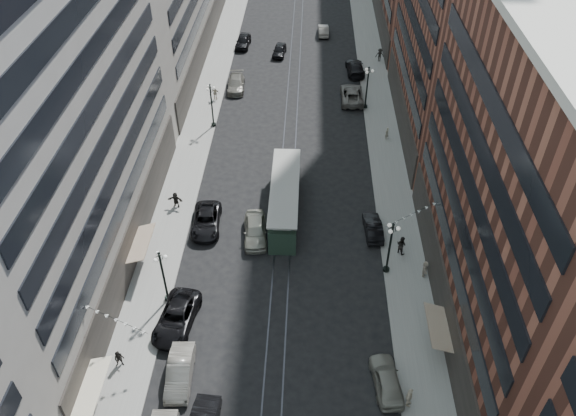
# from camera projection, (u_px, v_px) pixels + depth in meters

# --- Properties ---
(ground) EXTENTS (220.00, 220.00, 0.00)m
(ground) POSITION_uv_depth(u_px,v_px,m) (292.00, 107.00, 70.79)
(ground) COLOR black
(ground) RESTS_ON ground
(sidewalk_west) EXTENTS (4.00, 180.00, 0.15)m
(sidewalk_west) POSITION_uv_depth(u_px,v_px,m) (216.00, 69.00, 78.68)
(sidewalk_west) COLOR gray
(sidewalk_west) RESTS_ON ground
(sidewalk_east) EXTENTS (4.00, 180.00, 0.15)m
(sidewalk_east) POSITION_uv_depth(u_px,v_px,m) (373.00, 71.00, 78.03)
(sidewalk_east) COLOR gray
(sidewalk_east) RESTS_ON ground
(rail_west) EXTENTS (0.12, 180.00, 0.02)m
(rail_west) POSITION_uv_depth(u_px,v_px,m) (289.00, 70.00, 78.42)
(rail_west) COLOR #2D2D33
(rail_west) RESTS_ON ground
(rail_east) EXTENTS (0.12, 180.00, 0.02)m
(rail_east) POSITION_uv_depth(u_px,v_px,m) (299.00, 71.00, 78.38)
(rail_east) COLOR #2D2D33
(rail_east) RESTS_ON ground
(building_west_mid) EXTENTS (8.00, 36.00, 28.00)m
(building_west_mid) POSITION_uv_depth(u_px,v_px,m) (52.00, 122.00, 41.68)
(building_west_mid) COLOR gray
(building_west_mid) RESTS_ON ground
(building_east_mid) EXTENTS (8.00, 30.00, 24.00)m
(building_east_mid) POSITION_uv_depth(u_px,v_px,m) (526.00, 197.00, 38.15)
(building_east_mid) COLOR brown
(building_east_mid) RESTS_ON ground
(lamppost_sw_far) EXTENTS (1.03, 1.14, 5.52)m
(lamppost_sw_far) POSITION_uv_depth(u_px,v_px,m) (163.00, 275.00, 44.71)
(lamppost_sw_far) COLOR black
(lamppost_sw_far) RESTS_ON sidewalk_west
(lamppost_sw_mid) EXTENTS (1.03, 1.14, 5.52)m
(lamppost_sw_mid) POSITION_uv_depth(u_px,v_px,m) (212.00, 104.00, 65.26)
(lamppost_sw_mid) COLOR black
(lamppost_sw_mid) RESTS_ON sidewalk_west
(lamppost_se_far) EXTENTS (1.03, 1.14, 5.52)m
(lamppost_se_far) POSITION_uv_depth(u_px,v_px,m) (390.00, 246.00, 47.20)
(lamppost_se_far) COLOR black
(lamppost_se_far) RESTS_ON sidewalk_east
(lamppost_se_mid) EXTENTS (1.03, 1.14, 5.52)m
(lamppost_se_mid) POSITION_uv_depth(u_px,v_px,m) (367.00, 86.00, 68.51)
(lamppost_se_mid) COLOR black
(lamppost_se_mid) RESTS_ON sidewalk_east
(streetcar) EXTENTS (2.69, 12.17, 3.37)m
(streetcar) POSITION_uv_depth(u_px,v_px,m) (285.00, 200.00, 54.28)
(streetcar) COLOR #23372A
(streetcar) RESTS_ON ground
(car_2) EXTENTS (3.47, 6.18, 1.63)m
(car_2) POSITION_uv_depth(u_px,v_px,m) (177.00, 318.00, 44.31)
(car_2) COLOR black
(car_2) RESTS_ON ground
(car_4) EXTENTS (2.43, 4.85, 1.59)m
(car_4) POSITION_uv_depth(u_px,v_px,m) (387.00, 380.00, 40.09)
(car_4) COLOR gray
(car_4) RESTS_ON ground
(pedestrian_2) EXTENTS (0.81, 0.53, 1.56)m
(pedestrian_2) POSITION_uv_depth(u_px,v_px,m) (119.00, 359.00, 41.27)
(pedestrian_2) COLOR black
(pedestrian_2) RESTS_ON sidewalk_west
(pedestrian_4) EXTENTS (0.84, 1.18, 1.84)m
(pedestrian_4) POSITION_uv_depth(u_px,v_px,m) (409.00, 397.00, 38.74)
(pedestrian_4) COLOR beige
(pedestrian_4) RESTS_ON sidewalk_east
(car_7) EXTENTS (2.88, 5.70, 1.55)m
(car_7) POSITION_uv_depth(u_px,v_px,m) (206.00, 221.00, 53.15)
(car_7) COLOR black
(car_7) RESTS_ON ground
(car_8) EXTENTS (2.46, 5.43, 1.54)m
(car_8) POSITION_uv_depth(u_px,v_px,m) (236.00, 84.00, 73.84)
(car_8) COLOR #69665D
(car_8) RESTS_ON ground
(car_9) EXTENTS (2.28, 4.99, 1.66)m
(car_9) POSITION_uv_depth(u_px,v_px,m) (243.00, 41.00, 83.88)
(car_9) COLOR black
(car_9) RESTS_ON ground
(car_10) EXTENTS (1.80, 4.38, 1.41)m
(car_10) POSITION_uv_depth(u_px,v_px,m) (373.00, 228.00, 52.53)
(car_10) COLOR black
(car_10) RESTS_ON ground
(car_11) EXTENTS (2.85, 6.05, 1.67)m
(car_11) POSITION_uv_depth(u_px,v_px,m) (352.00, 94.00, 71.55)
(car_11) COLOR #635F58
(car_11) RESTS_ON ground
(car_12) EXTENTS (2.69, 5.76, 1.63)m
(car_12) POSITION_uv_depth(u_px,v_px,m) (355.00, 67.00, 77.33)
(car_12) COLOR black
(car_12) RESTS_ON ground
(car_13) EXTENTS (2.15, 4.43, 1.46)m
(car_13) POSITION_uv_depth(u_px,v_px,m) (279.00, 50.00, 81.67)
(car_13) COLOR black
(car_13) RESTS_ON ground
(car_14) EXTENTS (1.62, 4.41, 1.44)m
(car_14) POSITION_uv_depth(u_px,v_px,m) (323.00, 30.00, 87.18)
(car_14) COLOR gray
(car_14) RESTS_ON ground
(pedestrian_5) EXTENTS (1.61, 0.71, 1.67)m
(pedestrian_5) POSITION_uv_depth(u_px,v_px,m) (176.00, 200.00, 55.21)
(pedestrian_5) COLOR black
(pedestrian_5) RESTS_ON sidewalk_west
(pedestrian_6) EXTENTS (1.12, 0.65, 1.81)m
(pedestrian_6) POSITION_uv_depth(u_px,v_px,m) (215.00, 93.00, 71.39)
(pedestrian_6) COLOR #A9A18C
(pedestrian_6) RESTS_ON sidewalk_west
(pedestrian_7) EXTENTS (1.01, 1.00, 1.89)m
(pedestrian_7) POSITION_uv_depth(u_px,v_px,m) (401.00, 245.00, 50.20)
(pedestrian_7) COLOR black
(pedestrian_7) RESTS_ON sidewalk_east
(pedestrian_8) EXTENTS (0.65, 0.65, 1.52)m
(pedestrian_8) POSITION_uv_depth(u_px,v_px,m) (387.00, 133.00, 64.48)
(pedestrian_8) COLOR #A69F8A
(pedestrian_8) RESTS_ON sidewalk_east
(pedestrian_9) EXTENTS (1.23, 0.53, 1.88)m
(pedestrian_9) POSITION_uv_depth(u_px,v_px,m) (380.00, 55.00, 79.69)
(pedestrian_9) COLOR black
(pedestrian_9) RESTS_ON sidewalk_east
(car_extra_0) EXTENTS (1.92, 4.96, 1.61)m
(car_extra_0) POSITION_uv_depth(u_px,v_px,m) (180.00, 372.00, 40.58)
(car_extra_0) COLOR gray
(car_extra_0) RESTS_ON ground
(car_extra_2) EXTENTS (2.59, 5.39, 1.78)m
(car_extra_2) POSITION_uv_depth(u_px,v_px,m) (255.00, 230.00, 52.00)
(car_extra_2) COLOR gray
(car_extra_2) RESTS_ON ground
(pedestrian_extra_0) EXTENTS (0.73, 1.52, 1.58)m
(pedestrian_extra_0) POSITION_uv_depth(u_px,v_px,m) (425.00, 269.00, 48.20)
(pedestrian_extra_0) COLOR #C2B4A1
(pedestrian_extra_0) RESTS_ON sidewalk_east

